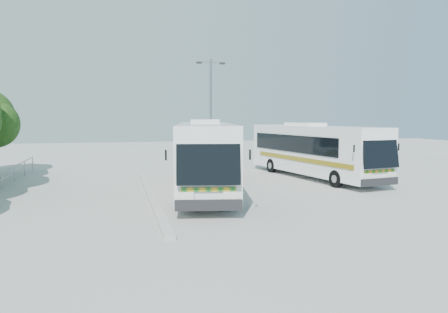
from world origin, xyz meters
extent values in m
plane|color=#AAAAA5|center=(0.00, 0.00, 0.00)|extent=(100.00, 100.00, 0.00)
cube|color=#B2B2AD|center=(-2.30, 2.00, 0.07)|extent=(0.40, 16.00, 0.15)
cylinder|color=gray|center=(-10.00, 14.00, 0.50)|extent=(0.06, 0.06, 1.00)
cube|color=silver|center=(0.61, 2.69, 1.99)|extent=(4.87, 12.98, 3.23)
cube|color=black|center=(-0.53, -3.60, 2.38)|extent=(2.48, 0.91, 2.06)
cube|color=black|center=(-0.61, 3.56, 2.38)|extent=(1.87, 10.02, 1.17)
cube|color=black|center=(2.04, 3.08, 2.38)|extent=(1.87, 10.02, 1.17)
cube|color=#0D5E20|center=(-0.78, 2.62, 1.38)|extent=(2.00, 10.85, 0.30)
cylinder|color=black|center=(-1.31, -1.16, 0.53)|extent=(0.50, 1.10, 1.06)
cylinder|color=black|center=(1.05, -1.59, 0.53)|extent=(0.50, 1.10, 1.06)
cylinder|color=black|center=(0.07, 6.45, 0.53)|extent=(0.50, 1.10, 1.06)
cylinder|color=black|center=(2.43, 6.02, 0.53)|extent=(0.50, 1.10, 1.06)
cube|color=white|center=(8.46, 6.25, 1.86)|extent=(4.45, 12.13, 3.02)
cube|color=black|center=(9.46, 0.36, 2.23)|extent=(2.32, 0.83, 1.92)
cube|color=black|center=(7.12, 6.62, 2.23)|extent=(1.65, 9.38, 1.09)
cube|color=black|center=(9.59, 7.05, 2.23)|extent=(1.65, 9.38, 1.09)
cube|color=#16610D|center=(7.26, 5.75, 1.29)|extent=(1.77, 10.16, 0.28)
cylinder|color=black|center=(8.00, 2.26, 0.50)|extent=(0.46, 1.03, 0.99)
cylinder|color=black|center=(10.21, 2.63, 0.50)|extent=(0.46, 1.03, 0.99)
cylinder|color=black|center=(6.78, 9.38, 0.50)|extent=(0.46, 1.03, 0.99)
cylinder|color=black|center=(8.99, 9.76, 0.50)|extent=(0.46, 1.03, 0.99)
cylinder|color=gray|center=(2.00, 7.71, 3.79)|extent=(0.15, 0.15, 7.58)
cylinder|color=gray|center=(2.00, 7.71, 7.39)|extent=(1.52, 0.10, 0.08)
cube|color=black|center=(1.24, 7.69, 7.35)|extent=(0.33, 0.18, 0.11)
cube|color=black|center=(2.76, 7.72, 7.35)|extent=(0.33, 0.18, 0.11)
camera|label=1|loc=(-3.90, -19.72, 3.95)|focal=35.00mm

